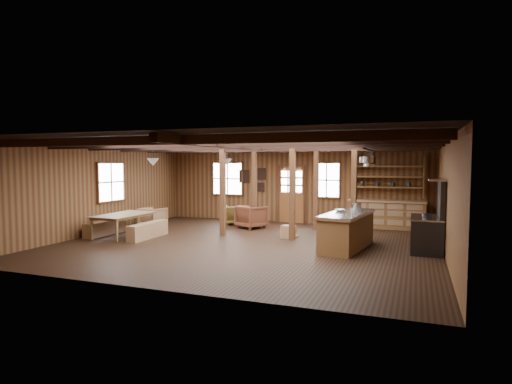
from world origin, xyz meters
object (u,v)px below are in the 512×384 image
(kitchen_island, at_px, (347,230))
(commercial_range, at_px, (429,228))
(armchair_c, at_px, (153,217))
(armchair_a, at_px, (236,215))
(dining_table, at_px, (125,225))
(armchair_b, at_px, (252,217))

(kitchen_island, distance_m, commercial_range, 2.01)
(kitchen_island, relative_size, armchair_c, 3.44)
(commercial_range, xyz_separation_m, armchair_a, (-6.40, 2.65, -0.27))
(dining_table, relative_size, armchair_c, 2.56)
(armchair_c, bearing_deg, dining_table, 109.58)
(armchair_b, bearing_deg, commercial_range, -171.59)
(dining_table, height_order, armchair_a, same)
(commercial_range, xyz_separation_m, armchair_c, (-8.85, 1.05, -0.26))
(armchair_b, bearing_deg, armchair_c, 45.33)
(commercial_range, bearing_deg, armchair_b, 159.84)
(armchair_a, height_order, armchair_b, armchair_b)
(kitchen_island, xyz_separation_m, armchair_c, (-6.87, 1.37, -0.13))
(commercial_range, xyz_separation_m, dining_table, (-8.55, -0.86, -0.27))
(dining_table, distance_m, armchair_b, 4.16)
(dining_table, height_order, armchair_b, armchair_b)
(commercial_range, bearing_deg, armchair_c, 173.21)
(armchair_a, distance_m, armchair_c, 2.93)
(armchair_a, distance_m, armchair_b, 1.04)
(kitchen_island, bearing_deg, commercial_range, 16.87)
(armchair_a, bearing_deg, commercial_range, 135.89)
(kitchen_island, bearing_deg, armchair_b, 154.40)
(kitchen_island, distance_m, armchair_b, 4.29)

